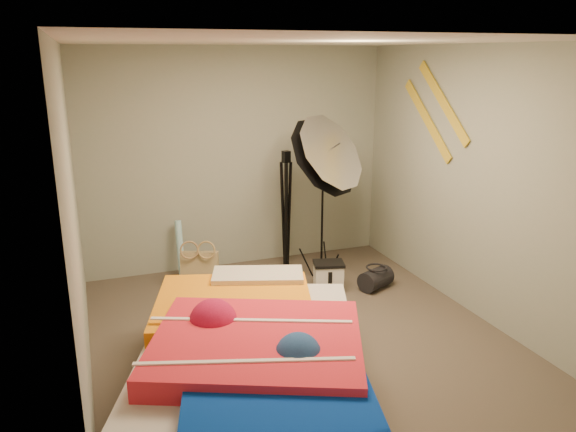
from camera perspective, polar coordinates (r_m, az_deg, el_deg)
name	(u,v)px	position (r m, az deg, el deg)	size (l,w,h in m)	color
floor	(301,338)	(5.05, 1.33, -12.33)	(4.00, 4.00, 0.00)	brown
ceiling	(303,41)	(4.44, 1.55, 17.31)	(4.00, 4.00, 0.00)	silver
wall_back	(237,159)	(6.45, -5.20, 5.74)	(3.50, 3.50, 0.00)	gray
wall_front	(451,297)	(2.93, 16.22, -7.91)	(3.50, 3.50, 0.00)	gray
wall_left	(75,223)	(4.28, -20.86, -0.66)	(4.00, 4.00, 0.00)	gray
wall_right	(478,184)	(5.47, 18.75, 3.05)	(4.00, 4.00, 0.00)	gray
tote_bag	(200,270)	(6.06, -8.96, -5.45)	(0.39, 0.12, 0.39)	tan
wrapping_roll	(180,249)	(6.36, -10.90, -3.31)	(0.07, 0.07, 0.64)	#56C8E2
camera_case	(328,278)	(5.94, 4.13, -6.26)	(0.29, 0.21, 0.29)	white
duffel_bag	(376,279)	(6.06, 8.91, -6.33)	(0.22, 0.22, 0.36)	black
wall_stripe_upper	(443,102)	(5.83, 15.50, 11.07)	(0.02, 1.10, 0.10)	gold
wall_stripe_lower	(427,120)	(6.05, 13.98, 9.44)	(0.02, 1.10, 0.10)	gold
bed	(252,365)	(4.07, -3.69, -14.83)	(2.18, 2.67, 0.64)	#433021
photo_umbrella	(323,158)	(5.85, 3.56, 5.90)	(0.92, 1.02, 1.91)	black
camera_tripod	(286,203)	(6.31, -0.18, 1.34)	(0.09, 0.09, 1.38)	black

